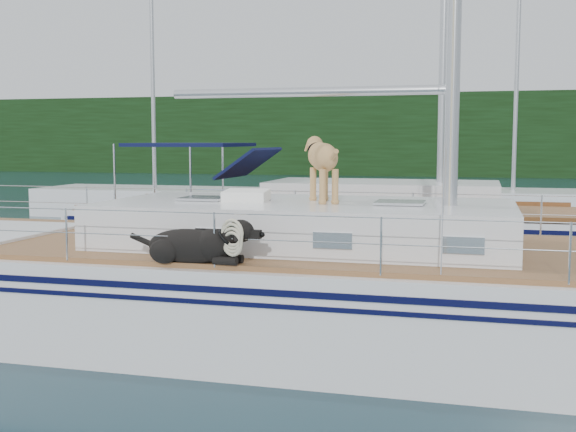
% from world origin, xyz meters
% --- Properties ---
extents(ground, '(120.00, 120.00, 0.00)m').
position_xyz_m(ground, '(0.00, 0.00, 0.00)').
color(ground, black).
rests_on(ground, ground).
extents(tree_line, '(90.00, 3.00, 6.00)m').
position_xyz_m(tree_line, '(0.00, 45.00, 3.00)').
color(tree_line, black).
rests_on(tree_line, ground).
extents(shore_bank, '(92.00, 1.00, 1.20)m').
position_xyz_m(shore_bank, '(0.00, 46.20, 0.60)').
color(shore_bank, '#595147').
rests_on(shore_bank, ground).
extents(main_sailboat, '(12.00, 3.81, 14.01)m').
position_xyz_m(main_sailboat, '(0.10, -0.00, 0.68)').
color(main_sailboat, white).
rests_on(main_sailboat, ground).
extents(neighbor_sailboat, '(11.00, 3.50, 13.30)m').
position_xyz_m(neighbor_sailboat, '(-0.15, 6.39, 0.63)').
color(neighbor_sailboat, white).
rests_on(neighbor_sailboat, ground).
extents(bg_boat_west, '(8.00, 3.00, 11.65)m').
position_xyz_m(bg_boat_west, '(-8.00, 14.00, 0.45)').
color(bg_boat_west, white).
rests_on(bg_boat_west, ground).
extents(bg_boat_center, '(7.20, 3.00, 11.65)m').
position_xyz_m(bg_boat_center, '(4.00, 16.00, 0.45)').
color(bg_boat_center, white).
rests_on(bg_boat_center, ground).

